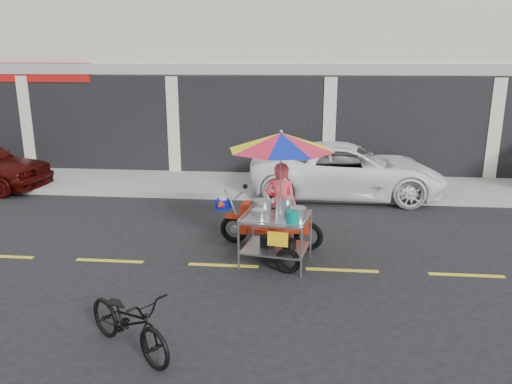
{
  "coord_description": "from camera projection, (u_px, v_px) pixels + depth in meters",
  "views": [
    {
      "loc": [
        -0.67,
        -7.77,
        3.43
      ],
      "look_at": [
        -1.5,
        0.6,
        1.15
      ],
      "focal_mm": 35.0,
      "sensor_mm": 36.0,
      "label": 1
    }
  ],
  "objects": [
    {
      "name": "white_pickup",
      "position": [
        347.0,
        170.0,
        12.57
      ],
      "size": [
        4.86,
        2.27,
        1.34
      ],
      "primitive_type": "imported",
      "rotation": [
        0.0,
        0.0,
        1.56
      ],
      "color": "white",
      "rests_on": "ground"
    },
    {
      "name": "shophouse_block",
      "position": [
        410.0,
        33.0,
        17.08
      ],
      "size": [
        36.0,
        8.11,
        10.4
      ],
      "color": "beige",
      "rests_on": "ground"
    },
    {
      "name": "near_bicycle",
      "position": [
        129.0,
        321.0,
        5.91
      ],
      "size": [
        1.56,
        1.35,
        0.81
      ],
      "primitive_type": "imported",
      "rotation": [
        0.0,
        0.0,
        0.93
      ],
      "color": "black",
      "rests_on": "ground"
    },
    {
      "name": "sidewalk",
      "position": [
        329.0,
        185.0,
        13.55
      ],
      "size": [
        45.0,
        3.0,
        0.15
      ],
      "primitive_type": "cube",
      "color": "gray",
      "rests_on": "ground"
    },
    {
      "name": "centerline",
      "position": [
        342.0,
        270.0,
        8.29
      ],
      "size": [
        42.0,
        0.1,
        0.01
      ],
      "primitive_type": "cube",
      "color": "gold",
      "rests_on": "ground"
    },
    {
      "name": "ground",
      "position": [
        342.0,
        270.0,
        8.29
      ],
      "size": [
        90.0,
        90.0,
        0.0
      ],
      "primitive_type": "plane",
      "color": "black"
    },
    {
      "name": "food_vendor_rig",
      "position": [
        279.0,
        177.0,
        8.5
      ],
      "size": [
        2.28,
        2.11,
        2.3
      ],
      "rotation": [
        0.0,
        0.0,
        -0.18
      ],
      "color": "black",
      "rests_on": "ground"
    }
  ]
}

